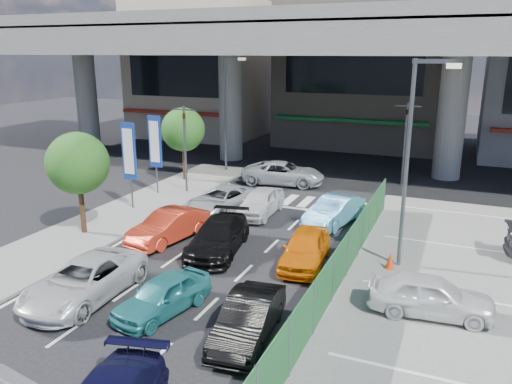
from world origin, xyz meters
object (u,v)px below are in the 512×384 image
at_px(traffic_light_left, 184,128).
at_px(tree_near, 78,163).
at_px(sedan_black_mid, 218,237).
at_px(crossing_wagon_silver, 283,173).
at_px(street_lamp_right, 413,148).
at_px(sedan_white_front_mid, 260,202).
at_px(parked_sedan_white, 431,295).
at_px(taxi_orange_right, 305,248).
at_px(tree_far, 183,130).
at_px(traffic_light_right, 406,123).
at_px(signboard_far, 155,144).
at_px(signboard_near, 129,154).
at_px(kei_truck_front_right, 334,211).
at_px(taxi_teal_mid, 163,295).
at_px(hatch_black_mid_right, 248,319).
at_px(sedan_white_mid_left, 85,280).
at_px(taxi_orange_left, 169,226).
at_px(street_lamp_left, 227,104).
at_px(traffic_cone, 390,260).

xyz_separation_m(traffic_light_left, tree_near, (-0.80, -8.00, -0.55)).
height_order(sedan_black_mid, crossing_wagon_silver, crossing_wagon_silver).
height_order(street_lamp_right, sedan_white_front_mid, street_lamp_right).
relative_size(sedan_white_front_mid, parked_sedan_white, 1.03).
bearing_deg(tree_near, crossing_wagon_silver, 65.90).
bearing_deg(taxi_orange_right, sedan_white_front_mid, 121.54).
bearing_deg(sedan_white_front_mid, parked_sedan_white, -40.84).
distance_m(tree_near, tree_far, 10.53).
relative_size(traffic_light_right, sedan_black_mid, 1.09).
bearing_deg(signboard_far, signboard_near, -82.41).
height_order(kei_truck_front_right, parked_sedan_white, parked_sedan_white).
xyz_separation_m(traffic_light_left, crossing_wagon_silver, (4.66, 4.21, -3.21)).
distance_m(sedan_white_front_mid, kei_truck_front_right, 3.92).
bearing_deg(traffic_light_left, signboard_far, -144.30).
xyz_separation_m(tree_near, crossing_wagon_silver, (5.46, 12.21, -2.66)).
xyz_separation_m(tree_near, taxi_teal_mid, (7.40, -4.75, -2.77)).
bearing_deg(taxi_orange_right, hatch_black_mid_right, -96.07).
height_order(traffic_light_right, parked_sedan_white, traffic_light_right).
distance_m(signboard_far, sedan_white_mid_left, 13.18).
bearing_deg(sedan_white_front_mid, traffic_light_right, 55.51).
xyz_separation_m(signboard_far, hatch_black_mid_right, (11.18, -12.07, -2.42)).
relative_size(traffic_light_left, sedan_white_front_mid, 1.28).
bearing_deg(tree_far, signboard_far, -86.74).
xyz_separation_m(traffic_light_right, tree_near, (-12.50, -15.00, -0.55)).
bearing_deg(taxi_orange_right, taxi_teal_mid, -126.39).
bearing_deg(taxi_orange_right, crossing_wagon_silver, 107.09).
distance_m(taxi_orange_left, kei_truck_front_right, 8.05).
bearing_deg(hatch_black_mid_right, taxi_teal_mid, 167.97).
distance_m(street_lamp_left, taxi_orange_right, 17.03).
xyz_separation_m(street_lamp_left, taxi_orange_left, (3.42, -13.14, -4.08)).
bearing_deg(traffic_cone, signboard_far, 159.00).
bearing_deg(hatch_black_mid_right, street_lamp_left, 111.28).
bearing_deg(traffic_cone, street_lamp_left, 136.23).
bearing_deg(taxi_orange_right, tree_near, 177.23).
bearing_deg(signboard_far, tree_far, 93.26).
xyz_separation_m(hatch_black_mid_right, taxi_orange_left, (-6.49, 5.94, 0.04)).
xyz_separation_m(signboard_near, sedan_white_front_mid, (6.67, 1.87, -2.37)).
xyz_separation_m(taxi_teal_mid, crossing_wagon_silver, (-1.94, 16.96, 0.10)).
relative_size(traffic_light_right, street_lamp_left, 0.65).
relative_size(street_lamp_left, kei_truck_front_right, 1.91).
bearing_deg(taxi_orange_right, parked_sedan_white, -31.88).
height_order(sedan_black_mid, traffic_cone, sedan_black_mid).
relative_size(taxi_teal_mid, hatch_black_mid_right, 0.92).
xyz_separation_m(tree_far, traffic_cone, (14.53, -9.01, -2.99)).
bearing_deg(traffic_cone, parked_sedan_white, -61.28).
height_order(tree_near, sedan_white_front_mid, tree_near).
relative_size(hatch_black_mid_right, sedan_black_mid, 0.83).
bearing_deg(traffic_cone, sedan_white_front_mid, 148.95).
distance_m(sedan_white_mid_left, sedan_black_mid, 5.97).
relative_size(signboard_near, sedan_white_mid_left, 0.95).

